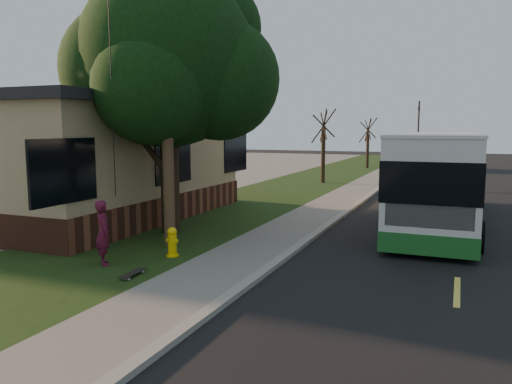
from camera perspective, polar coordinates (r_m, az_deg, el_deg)
ground at (r=11.61m, az=1.60°, el=-8.91°), size 120.00×120.00×0.00m
road at (r=20.68m, az=22.24°, el=-2.24°), size 8.00×80.00×0.01m
curb at (r=21.05m, az=11.30°, el=-1.53°), size 0.25×80.00×0.12m
sidewalk at (r=21.26m, az=8.65°, el=-1.44°), size 2.00×80.00×0.08m
grass_verge at (r=22.33m, az=-0.11°, el=-0.95°), size 5.00×80.00×0.07m
building_lot at (r=27.70m, az=-19.60°, el=0.21°), size 15.00×80.00×0.04m
fire_hydrant at (r=12.62m, az=-9.55°, el=-5.65°), size 0.32×0.32×0.74m
utility_pole at (r=13.59m, az=-10.26°, el=13.06°), size 2.86×3.21×9.07m
leafy_tree at (r=15.51m, az=-9.70°, el=14.34°), size 6.30×6.00×7.80m
bare_tree_near at (r=29.40m, az=7.70°, el=5.12°), size 1.38×1.21×4.31m
bare_tree_far at (r=41.04m, az=12.65°, el=5.41°), size 1.38×1.21×4.03m
traffic_signal at (r=44.56m, az=18.04°, el=6.85°), size 0.18×0.22×5.50m
transit_bus at (r=18.19m, az=20.23°, el=1.80°), size 2.62×11.34×3.07m
skateboarder at (r=12.14m, az=-17.04°, el=-4.48°), size 0.65×0.65×1.52m
skateboard_main at (r=11.24m, az=-13.87°, el=-9.00°), size 0.27×0.84×0.08m
dumpster at (r=22.63m, az=-6.79°, el=0.65°), size 1.47×1.23×1.19m
distant_car at (r=41.65m, az=21.97°, el=3.44°), size 2.30×4.93×1.63m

